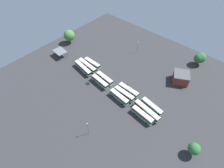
% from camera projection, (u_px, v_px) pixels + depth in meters
% --- Properties ---
extents(ground_plane, '(126.63, 126.63, 0.00)m').
position_uv_depth(ground_plane, '(114.00, 88.00, 107.32)').
color(ground_plane, '#333335').
extents(bus_row0_slot0, '(14.90, 4.68, 3.57)m').
position_uv_depth(bus_row0_slot0, '(83.00, 68.00, 116.06)').
color(bus_row0_slot0, silver).
rests_on(bus_row0_slot0, ground_plane).
extents(bus_row0_slot1, '(14.85, 3.75, 3.57)m').
position_uv_depth(bus_row0_slot1, '(87.00, 66.00, 117.67)').
color(bus_row0_slot1, silver).
rests_on(bus_row0_slot1, ground_plane).
extents(bus_row0_slot2, '(11.96, 2.71, 3.57)m').
position_uv_depth(bus_row0_slot2, '(92.00, 63.00, 119.07)').
color(bus_row0_slot2, silver).
rests_on(bus_row0_slot2, ground_plane).
extents(bus_row1_slot0, '(12.04, 3.67, 3.57)m').
position_uv_depth(bus_row1_slot0, '(100.00, 82.00, 108.15)').
color(bus_row1_slot0, silver).
rests_on(bus_row1_slot0, ground_plane).
extents(bus_row1_slot1, '(11.94, 3.54, 3.57)m').
position_uv_depth(bus_row1_slot1, '(105.00, 78.00, 109.93)').
color(bus_row1_slot1, silver).
rests_on(bus_row1_slot1, ground_plane).
extents(bus_row2_slot0, '(12.07, 3.61, 3.57)m').
position_uv_depth(bus_row2_slot0, '(119.00, 97.00, 100.38)').
color(bus_row2_slot0, silver).
rests_on(bus_row2_slot0, ground_plane).
extents(bus_row2_slot1, '(12.26, 2.94, 3.57)m').
position_uv_depth(bus_row2_slot1, '(124.00, 94.00, 101.87)').
color(bus_row2_slot1, silver).
rests_on(bus_row2_slot1, ground_plane).
extents(bus_row2_slot2, '(12.31, 2.73, 3.57)m').
position_uv_depth(bus_row2_slot2, '(128.00, 90.00, 103.61)').
color(bus_row2_slot2, silver).
rests_on(bus_row2_slot2, ground_plane).
extents(bus_row3_slot0, '(12.20, 3.62, 3.57)m').
position_uv_depth(bus_row3_slot0, '(142.00, 115.00, 92.57)').
color(bus_row3_slot0, silver).
rests_on(bus_row3_slot0, ground_plane).
extents(bus_row3_slot1, '(14.89, 4.50, 3.57)m').
position_uv_depth(bus_row3_slot1, '(147.00, 111.00, 94.28)').
color(bus_row3_slot1, silver).
rests_on(bus_row3_slot1, ground_plane).
extents(bus_row3_slot2, '(12.40, 4.27, 3.57)m').
position_uv_depth(bus_row3_slot2, '(152.00, 107.00, 96.04)').
color(bus_row3_slot2, silver).
rests_on(bus_row3_slot2, ground_plane).
extents(depot_building, '(11.81, 11.83, 5.84)m').
position_uv_depth(depot_building, '(181.00, 78.00, 108.94)').
color(depot_building, maroon).
rests_on(depot_building, ground_plane).
extents(maintenance_shelter, '(8.89, 6.97, 3.93)m').
position_uv_depth(maintenance_shelter, '(60.00, 51.00, 124.71)').
color(maintenance_shelter, slate).
rests_on(maintenance_shelter, ground_plane).
extents(lamp_post_far_corner, '(0.56, 0.28, 8.34)m').
position_uv_depth(lamp_post_far_corner, '(88.00, 128.00, 84.61)').
color(lamp_post_far_corner, slate).
rests_on(lamp_post_far_corner, ground_plane).
extents(lamp_post_mid_lot, '(0.56, 0.28, 7.82)m').
position_uv_depth(lamp_post_mid_lot, '(138.00, 46.00, 127.42)').
color(lamp_post_mid_lot, slate).
rests_on(lamp_post_mid_lot, ground_plane).
extents(tree_northeast, '(6.37, 6.37, 8.18)m').
position_uv_depth(tree_northeast, '(201.00, 58.00, 118.03)').
color(tree_northeast, brown).
rests_on(tree_northeast, ground_plane).
extents(tree_northwest, '(5.09, 5.09, 6.95)m').
position_uv_depth(tree_northwest, '(194.00, 149.00, 78.23)').
color(tree_northwest, brown).
rests_on(tree_northwest, ground_plane).
extents(tree_south_edge, '(7.53, 7.53, 9.62)m').
position_uv_depth(tree_south_edge, '(69.00, 35.00, 133.77)').
color(tree_south_edge, brown).
rests_on(tree_south_edge, ground_plane).
extents(tree_east_edge, '(6.03, 6.03, 7.80)m').
position_uv_depth(tree_east_edge, '(199.00, 58.00, 117.94)').
color(tree_east_edge, brown).
rests_on(tree_east_edge, ground_plane).
extents(puddle_between_rows, '(1.67, 1.67, 0.01)m').
position_uv_depth(puddle_between_rows, '(127.00, 85.00, 108.91)').
color(puddle_between_rows, black).
rests_on(puddle_between_rows, ground_plane).
extents(puddle_centre_drain, '(2.67, 2.67, 0.01)m').
position_uv_depth(puddle_centre_drain, '(88.00, 84.00, 109.62)').
color(puddle_centre_drain, black).
rests_on(puddle_centre_drain, ground_plane).
extents(puddle_back_corner, '(2.31, 2.31, 0.01)m').
position_uv_depth(puddle_back_corner, '(99.00, 73.00, 115.76)').
color(puddle_back_corner, black).
rests_on(puddle_back_corner, ground_plane).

